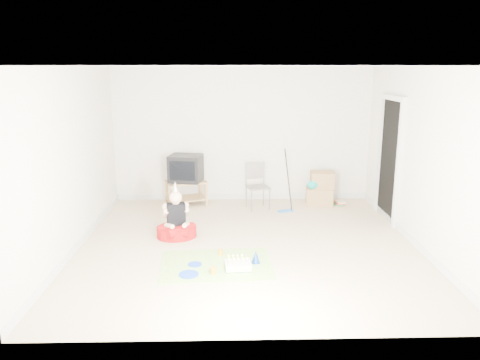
{
  "coord_description": "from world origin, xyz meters",
  "views": [
    {
      "loc": [
        -0.28,
        -6.55,
        2.59
      ],
      "look_at": [
        -0.1,
        0.4,
        0.9
      ],
      "focal_mm": 35.0,
      "sensor_mm": 36.0,
      "label": 1
    }
  ],
  "objects_px": {
    "folding_chair": "(258,187)",
    "seated_woman": "(177,225)",
    "cardboard_boxes": "(320,189)",
    "tv_stand": "(186,191)",
    "birthday_cake": "(238,266)",
    "crt_tv": "(186,168)"
  },
  "relations": [
    {
      "from": "crt_tv",
      "to": "folding_chair",
      "type": "relative_size",
      "value": 0.69
    },
    {
      "from": "crt_tv",
      "to": "seated_woman",
      "type": "xyz_separation_m",
      "value": [
        -0.0,
        -1.77,
        -0.52
      ]
    },
    {
      "from": "folding_chair",
      "to": "cardboard_boxes",
      "type": "xyz_separation_m",
      "value": [
        1.22,
        0.26,
        -0.11
      ]
    },
    {
      "from": "seated_woman",
      "to": "birthday_cake",
      "type": "distance_m",
      "value": 1.55
    },
    {
      "from": "tv_stand",
      "to": "crt_tv",
      "type": "xyz_separation_m",
      "value": [
        0.0,
        -0.0,
        0.44
      ]
    },
    {
      "from": "cardboard_boxes",
      "to": "birthday_cake",
      "type": "distance_m",
      "value": 3.39
    },
    {
      "from": "cardboard_boxes",
      "to": "seated_woman",
      "type": "height_order",
      "value": "seated_woman"
    },
    {
      "from": "tv_stand",
      "to": "birthday_cake",
      "type": "xyz_separation_m",
      "value": [
        0.93,
        -3.0,
        -0.23
      ]
    },
    {
      "from": "tv_stand",
      "to": "folding_chair",
      "type": "xyz_separation_m",
      "value": [
        1.35,
        -0.3,
        0.14
      ]
    },
    {
      "from": "tv_stand",
      "to": "birthday_cake",
      "type": "height_order",
      "value": "tv_stand"
    },
    {
      "from": "folding_chair",
      "to": "cardboard_boxes",
      "type": "relative_size",
      "value": 1.34
    },
    {
      "from": "folding_chair",
      "to": "seated_woman",
      "type": "relative_size",
      "value": 0.96
    },
    {
      "from": "folding_chair",
      "to": "seated_woman",
      "type": "distance_m",
      "value": 2.01
    },
    {
      "from": "tv_stand",
      "to": "folding_chair",
      "type": "relative_size",
      "value": 1.0
    },
    {
      "from": "birthday_cake",
      "to": "crt_tv",
      "type": "bearing_deg",
      "value": 107.2
    },
    {
      "from": "tv_stand",
      "to": "cardboard_boxes",
      "type": "bearing_deg",
      "value": -0.96
    },
    {
      "from": "crt_tv",
      "to": "cardboard_boxes",
      "type": "bearing_deg",
      "value": 9.82
    },
    {
      "from": "crt_tv",
      "to": "folding_chair",
      "type": "height_order",
      "value": "crt_tv"
    },
    {
      "from": "crt_tv",
      "to": "cardboard_boxes",
      "type": "xyz_separation_m",
      "value": [
        2.57,
        -0.04,
        -0.41
      ]
    },
    {
      "from": "cardboard_boxes",
      "to": "seated_woman",
      "type": "distance_m",
      "value": 3.1
    },
    {
      "from": "birthday_cake",
      "to": "tv_stand",
      "type": "bearing_deg",
      "value": 107.2
    },
    {
      "from": "tv_stand",
      "to": "seated_woman",
      "type": "bearing_deg",
      "value": -90.12
    }
  ]
}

